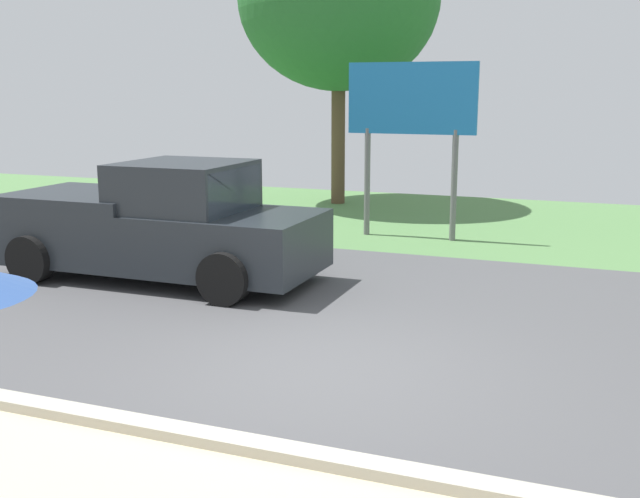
# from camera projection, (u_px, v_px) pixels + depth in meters

# --- Properties ---
(ground_plane) EXTENTS (40.00, 22.00, 0.20)m
(ground_plane) POSITION_uv_depth(u_px,v_px,m) (398.00, 303.00, 10.87)
(ground_plane) COLOR #4C4C4F
(pickup_truck) EXTENTS (5.20, 2.28, 1.88)m
(pickup_truck) POSITION_uv_depth(u_px,v_px,m) (160.00, 225.00, 11.94)
(pickup_truck) COLOR #23282D
(pickup_truck) RESTS_ON ground_plane
(roadside_billboard) EXTENTS (2.60, 0.12, 3.50)m
(roadside_billboard) POSITION_uv_depth(u_px,v_px,m) (411.00, 111.00, 14.93)
(roadside_billboard) COLOR slate
(roadside_billboard) RESTS_ON ground_plane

